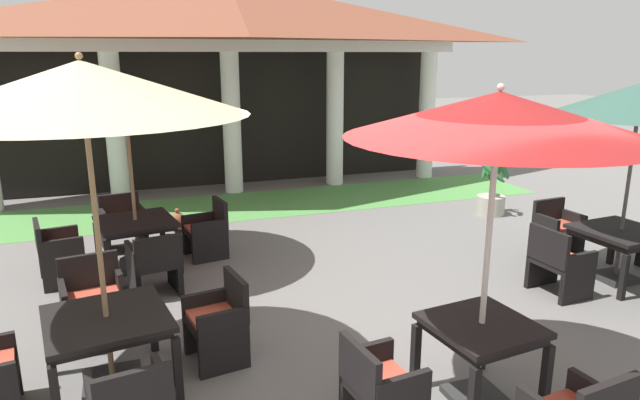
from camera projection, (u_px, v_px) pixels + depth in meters
The scene contains 22 objects.
ground_plane at pixel (396, 384), 5.20m from camera, with size 60.00×60.00×0.00m, color slate.
background_pavilion at pixel (227, 28), 11.66m from camera, with size 10.68×3.01×4.45m.
lawn_strip at pixel (246, 205), 11.30m from camera, with size 12.48×2.12×0.01m, color #519347.
patio_table_near_foreground at pixel (136, 226), 7.84m from camera, with size 1.17×1.17×0.72m.
patio_umbrella_near_foreground at pixel (125, 101), 7.40m from camera, with size 2.92×2.92×2.61m.
patio_chair_near_foreground_east at pixel (207, 231), 8.38m from camera, with size 0.64×0.64×0.86m.
patio_chair_near_foreground_west at pixel (58, 252), 7.41m from camera, with size 0.64×0.72×0.86m.
patio_chair_near_foreground_north at pixel (123, 223), 8.75m from camera, with size 0.72×0.66×0.83m.
patio_chair_near_foreground_south at pixel (155, 264), 7.04m from camera, with size 0.67×0.67×0.83m.
patio_table_mid_left at pixel (481, 334), 4.79m from camera, with size 0.94×0.94×0.75m.
patio_umbrella_mid_left at pixel (498, 117), 4.33m from camera, with size 2.41×2.41×2.75m.
patio_chair_mid_left_west at pixel (380, 389), 4.43m from camera, with size 0.56×0.64×0.82m.
patio_table_mid_right at pixel (107, 325), 5.00m from camera, with size 1.19×1.19×0.71m.
patio_umbrella_mid_right at pixel (83, 91), 4.48m from camera, with size 2.66×2.66×2.98m.
patio_chair_mid_right_north at pixel (94, 302), 5.92m from camera, with size 0.72×0.68×0.89m.
patio_chair_mid_right_east at pixel (219, 322), 5.52m from camera, with size 0.60×0.65×0.87m.
patio_table_far_back at pixel (621, 236), 7.41m from camera, with size 1.09×1.09×0.72m.
patio_umbrella_far_back at pixel (640, 101), 6.97m from camera, with size 2.21×2.21×2.68m.
patio_chair_far_back_west at pixel (558, 263), 7.05m from camera, with size 0.58×0.68×0.88m.
patio_chair_far_back_north at pixel (556, 229), 8.41m from camera, with size 0.64×0.55×0.84m.
potted_palm_right_edge at pixel (491, 197), 10.61m from camera, with size 0.70×0.65×1.16m.
terracotta_urn at pixel (178, 222), 9.64m from camera, with size 0.28×0.28×0.41m.
Camera 1 is at (-2.17, -4.11, 2.96)m, focal length 31.53 mm.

